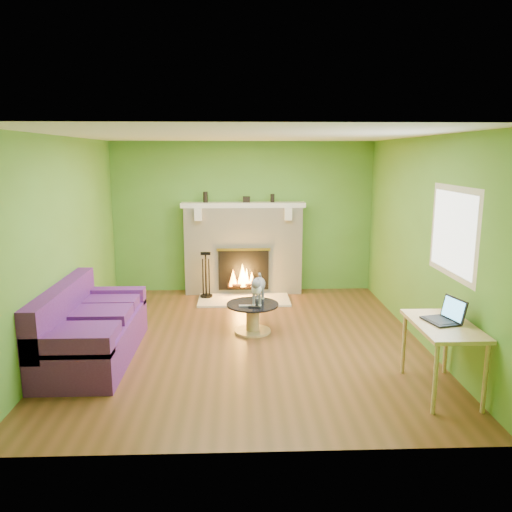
{
  "coord_description": "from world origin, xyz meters",
  "views": [
    {
      "loc": [
        -0.09,
        -6.15,
        2.37
      ],
      "look_at": [
        0.15,
        0.4,
        1.04
      ],
      "focal_mm": 35.0,
      "sensor_mm": 36.0,
      "label": 1
    }
  ],
  "objects_px": {
    "sofa": "(89,330)",
    "cat": "(258,288)",
    "desk": "(443,332)",
    "coffee_table": "(253,316)"
  },
  "relations": [
    {
      "from": "sofa",
      "to": "coffee_table",
      "type": "bearing_deg",
      "value": 22.51
    },
    {
      "from": "sofa",
      "to": "desk",
      "type": "distance_m",
      "value": 3.95
    },
    {
      "from": "coffee_table",
      "to": "desk",
      "type": "xyz_separation_m",
      "value": [
        1.85,
        -1.81,
        0.41
      ]
    },
    {
      "from": "sofa",
      "to": "coffee_table",
      "type": "height_order",
      "value": "sofa"
    },
    {
      "from": "desk",
      "to": "cat",
      "type": "xyz_separation_m",
      "value": [
        -1.77,
        1.86,
        -0.03
      ]
    },
    {
      "from": "coffee_table",
      "to": "cat",
      "type": "height_order",
      "value": "cat"
    },
    {
      "from": "desk",
      "to": "cat",
      "type": "distance_m",
      "value": 2.57
    },
    {
      "from": "sofa",
      "to": "cat",
      "type": "height_order",
      "value": "sofa"
    },
    {
      "from": "sofa",
      "to": "coffee_table",
      "type": "distance_m",
      "value": 2.12
    },
    {
      "from": "sofa",
      "to": "cat",
      "type": "relative_size",
      "value": 3.01
    }
  ]
}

